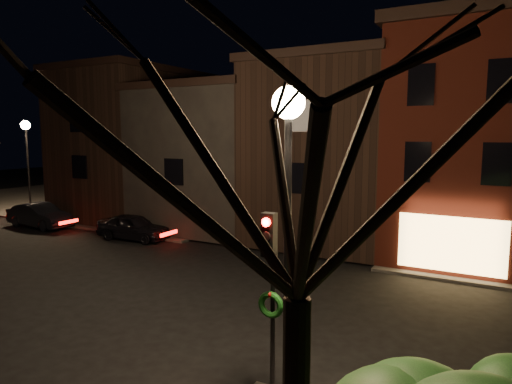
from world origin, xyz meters
TOP-DOWN VIEW (x-y plane):
  - ground at (0.00, 0.00)m, footprint 120.00×120.00m
  - sidewalk_far_left at (-20.00, 20.00)m, footprint 30.00×30.00m
  - corner_building at (8.00, 9.47)m, footprint 6.50×8.50m
  - row_building_a at (1.50, 10.50)m, footprint 7.30×10.30m
  - row_building_b at (-5.75, 10.50)m, footprint 7.80×10.30m
  - row_building_c at (-13.00, 10.50)m, footprint 7.30×10.30m
  - street_lamp_near at (6.20, -6.00)m, footprint 0.60×0.60m
  - street_lamp_far at (-19.00, 6.20)m, footprint 0.60×0.60m
  - traffic_signal at (5.60, -5.51)m, footprint 0.58×0.38m
  - bare_tree_right at (7.50, -8.50)m, footprint 6.40×6.40m
  - parked_car_a at (-7.86, 4.50)m, footprint 4.25×2.00m
  - parked_car_b at (-15.17, 4.12)m, footprint 4.54×1.65m

SIDE VIEW (x-z plane):
  - ground at x=0.00m, z-range 0.00..0.00m
  - sidewalk_far_left at x=-20.00m, z-range 0.00..0.12m
  - parked_car_a at x=-7.86m, z-range 0.00..1.40m
  - parked_car_b at x=-15.17m, z-range 0.00..1.49m
  - traffic_signal at x=5.60m, z-range 0.78..4.83m
  - row_building_b at x=-5.75m, z-range 0.13..8.53m
  - row_building_a at x=1.50m, z-range 0.13..9.53m
  - row_building_c at x=-13.00m, z-range 0.13..10.03m
  - street_lamp_near at x=6.20m, z-range 1.94..8.42m
  - street_lamp_far at x=-19.00m, z-range 1.94..8.42m
  - corner_building at x=8.00m, z-range 0.15..10.65m
  - bare_tree_right at x=7.50m, z-range 1.90..10.40m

